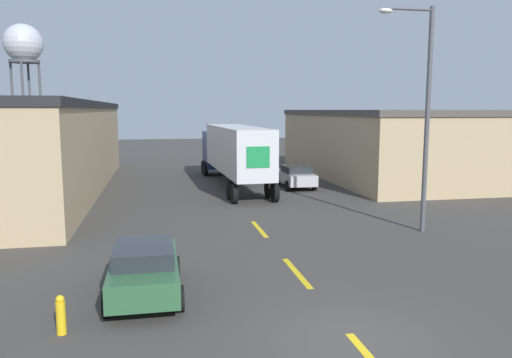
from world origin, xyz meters
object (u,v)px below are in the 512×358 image
parked_car_left_near (145,268)px  parked_car_right_far (296,176)px  water_tower (23,46)px  semi_truck (233,150)px  street_lamp (423,106)px  fire_hydrant (61,315)px

parked_car_left_near → parked_car_right_far: bearing=62.4°
water_tower → semi_truck: bearing=-56.5°
street_lamp → fire_hydrant: bearing=-150.3°
semi_truck → water_tower: (-20.07, 30.27, 10.03)m
semi_truck → street_lamp: 15.80m
semi_truck → fire_hydrant: 23.15m
street_lamp → parked_car_right_far: bearing=98.2°
parked_car_left_near → parked_car_right_far: same height
semi_truck → water_tower: water_tower is taller
parked_car_right_far → water_tower: bearing=126.9°
street_lamp → parked_car_left_near: bearing=-154.5°
semi_truck → parked_car_right_far: (3.97, -1.72, -1.67)m
street_lamp → semi_truck: bearing=111.9°
water_tower → fire_hydrant: (12.77, -52.15, -12.03)m
fire_hydrant → street_lamp: bearing=29.7°
parked_car_right_far → water_tower: water_tower is taller
fire_hydrant → water_tower: bearing=103.8°
semi_truck → street_lamp: bearing=-70.2°
parked_car_right_far → street_lamp: 13.60m
parked_car_left_near → fire_hydrant: size_ratio=4.49×
fire_hydrant → parked_car_right_far: bearing=60.8°
semi_truck → parked_car_left_near: 20.59m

